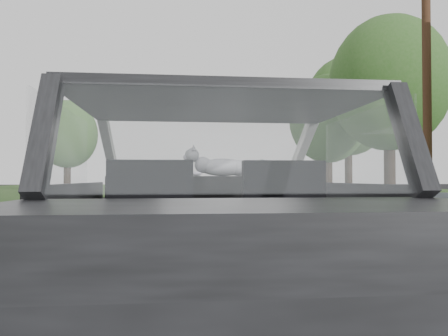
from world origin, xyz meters
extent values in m
plane|color=black|center=(0.00, 0.00, 0.00)|extent=(140.00, 140.00, 0.00)
cube|color=#242427|center=(0.00, 0.00, 0.72)|extent=(1.80, 4.00, 1.45)
cube|color=black|center=(0.00, 0.62, 0.85)|extent=(1.58, 0.45, 0.30)
cube|color=black|center=(-0.40, -0.29, 0.88)|extent=(0.50, 0.72, 0.42)
cube|color=black|center=(0.40, -0.29, 0.88)|extent=(0.50, 0.72, 0.42)
torus|color=black|center=(-0.40, 0.33, 0.92)|extent=(0.36, 0.36, 0.04)
ellipsoid|color=gray|center=(0.13, 0.58, 1.08)|extent=(0.57, 0.18, 0.25)
cube|color=gray|center=(4.30, 10.00, 0.58)|extent=(0.05, 90.00, 0.32)
imported|color=silver|center=(-0.73, 25.43, 0.68)|extent=(1.67, 4.13, 1.35)
cube|color=#145325|center=(5.07, 23.95, 1.09)|extent=(0.36, 0.86, 2.18)
cylinder|color=#4B2A1D|center=(8.12, 10.81, 4.40)|extent=(0.34, 0.34, 8.81)
camera|label=1|loc=(-0.24, -3.00, 0.98)|focal=35.00mm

